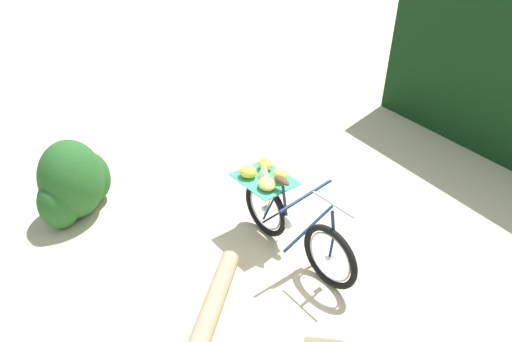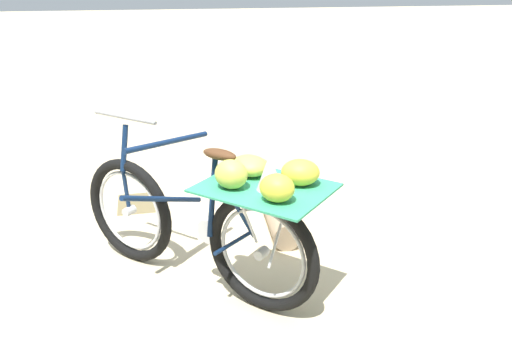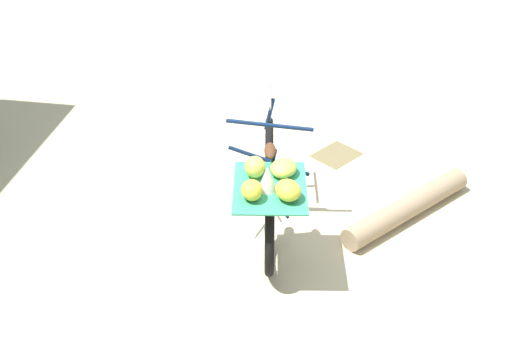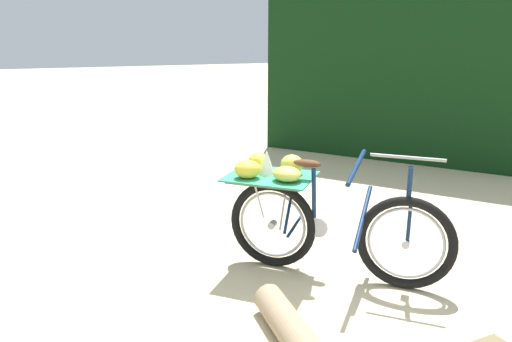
# 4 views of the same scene
# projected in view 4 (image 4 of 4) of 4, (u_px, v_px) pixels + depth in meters

# --- Properties ---
(ground_plane) EXTENTS (60.00, 60.00, 0.00)m
(ground_plane) POSITION_uv_depth(u_px,v_px,m) (317.00, 276.00, 3.85)
(ground_plane) COLOR beige
(foliage_hedge) EXTENTS (3.78, 3.11, 3.19)m
(foliage_hedge) POSITION_uv_depth(u_px,v_px,m) (397.00, 54.00, 7.38)
(foliage_hedge) COLOR black
(foliage_hedge) RESTS_ON ground_plane
(bicycle) EXTENTS (1.47, 1.47, 1.03)m
(bicycle) POSITION_uv_depth(u_px,v_px,m) (319.00, 215.00, 3.76)
(bicycle) COLOR black
(bicycle) RESTS_ON ground_plane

